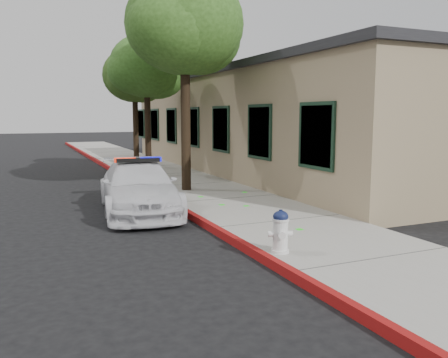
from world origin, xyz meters
TOP-DOWN VIEW (x-y plane):
  - ground at (0.00, 0.00)m, footprint 120.00×120.00m
  - sidewalk at (1.60, 3.00)m, footprint 3.20×60.00m
  - red_curb at (0.06, 3.00)m, footprint 0.14×60.00m
  - clapboard_building at (6.69, 9.00)m, footprint 7.30×20.89m
  - police_car at (-0.90, 2.82)m, footprint 2.33×4.62m
  - fire_hydrant at (0.35, -2.09)m, footprint 0.42×0.37m
  - street_tree_near at (1.12, 4.91)m, footprint 3.72×3.57m
  - street_tree_mid at (0.96, 8.89)m, footprint 3.03×2.79m
  - street_tree_far at (1.15, 11.58)m, footprint 2.80×2.80m

SIDE VIEW (x-z plane):
  - ground at x=0.00m, z-range 0.00..0.00m
  - sidewalk at x=1.60m, z-range 0.00..0.15m
  - red_curb at x=0.06m, z-range 0.00..0.16m
  - fire_hydrant at x=0.35m, z-range 0.15..0.89m
  - police_car at x=-0.90m, z-range -0.06..1.35m
  - clapboard_building at x=6.69m, z-range 0.01..4.25m
  - street_tree_far at x=1.15m, z-range 1.45..6.63m
  - street_tree_mid at x=0.96m, z-range 1.50..6.83m
  - street_tree_near at x=1.12m, z-range 1.76..8.28m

